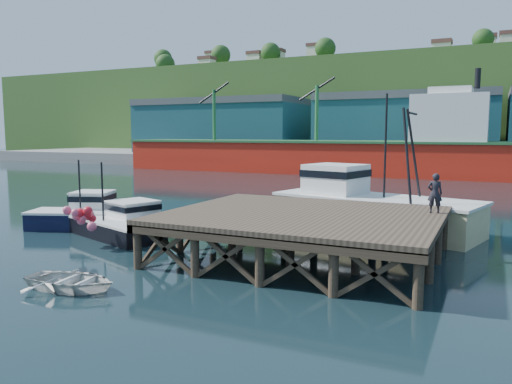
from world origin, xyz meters
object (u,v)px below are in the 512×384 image
Objects in this scene: dockworker at (435,193)px; trawler at (370,203)px; dinghy at (71,281)px; boat_black at (119,223)px; boat_navy at (88,214)px.

trawler is at bearing -64.53° from dockworker.
dockworker reaches higher than dinghy.
dockworker is (16.33, 2.22, 2.26)m from boat_black.
dinghy is (4.88, -8.33, -0.40)m from boat_black.
boat_black is 9.66m from dinghy.
boat_black is (3.46, -1.17, -0.07)m from boat_navy.
boat_navy is 0.57× the size of trawler.
dinghy is (-7.36, -15.91, -1.27)m from trawler.
dockworker is at bearing -38.02° from trawler.
trawler reaches higher than dockworker.
dockworker is at bearing -54.97° from dinghy.
trawler is (12.24, 7.58, 0.87)m from boat_black.
dockworker is (11.45, 10.55, 2.67)m from dinghy.
boat_black is 16.64m from dockworker.
boat_navy is at bearing -179.00° from boat_black.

